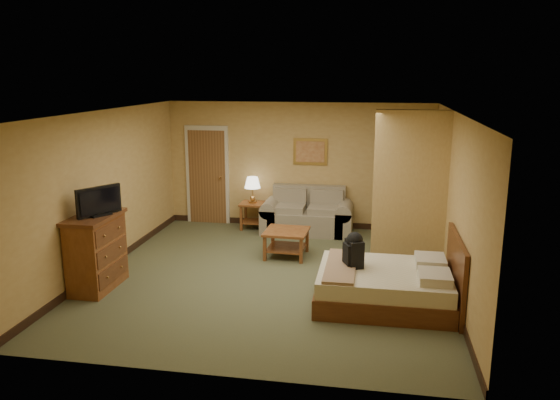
% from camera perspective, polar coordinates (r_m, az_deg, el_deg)
% --- Properties ---
extents(floor, '(6.00, 6.00, 0.00)m').
position_cam_1_polar(floor, '(8.81, -0.93, -7.96)').
color(floor, '#4F5335').
rests_on(floor, ground).
extents(ceiling, '(6.00, 6.00, 0.00)m').
position_cam_1_polar(ceiling, '(8.24, -1.00, 9.16)').
color(ceiling, white).
rests_on(ceiling, back_wall).
extents(back_wall, '(5.50, 0.02, 2.60)m').
position_cam_1_polar(back_wall, '(11.34, 1.89, 3.62)').
color(back_wall, tan).
rests_on(back_wall, floor).
extents(left_wall, '(0.02, 6.00, 2.60)m').
position_cam_1_polar(left_wall, '(9.34, -17.77, 0.94)').
color(left_wall, tan).
rests_on(left_wall, floor).
extents(right_wall, '(0.02, 6.00, 2.60)m').
position_cam_1_polar(right_wall, '(8.38, 17.85, -0.41)').
color(right_wall, tan).
rests_on(right_wall, floor).
extents(partition, '(1.20, 0.15, 2.60)m').
position_cam_1_polar(partition, '(9.21, 13.40, 1.05)').
color(partition, tan).
rests_on(partition, floor).
extents(door, '(0.94, 0.16, 2.10)m').
position_cam_1_polar(door, '(11.78, -7.59, 2.55)').
color(door, beige).
rests_on(door, floor).
extents(baseboard, '(5.50, 0.02, 0.12)m').
position_cam_1_polar(baseboard, '(11.60, 1.84, -2.44)').
color(baseboard, black).
rests_on(baseboard, floor).
extents(loveseat, '(1.82, 0.85, 0.92)m').
position_cam_1_polar(loveseat, '(11.11, 2.86, -1.87)').
color(loveseat, gray).
rests_on(loveseat, floor).
extents(side_table, '(0.50, 0.50, 0.55)m').
position_cam_1_polar(side_table, '(11.35, -2.86, -1.21)').
color(side_table, brown).
rests_on(side_table, floor).
extents(table_lamp, '(0.33, 0.33, 0.54)m').
position_cam_1_polar(table_lamp, '(11.22, -2.89, 1.76)').
color(table_lamp, '#AF7F40').
rests_on(table_lamp, side_table).
extents(coffee_table, '(0.77, 0.77, 0.48)m').
position_cam_1_polar(coffee_table, '(9.63, 0.68, -3.96)').
color(coffee_table, brown).
rests_on(coffee_table, floor).
extents(wall_picture, '(0.70, 0.04, 0.54)m').
position_cam_1_polar(wall_picture, '(11.24, 3.19, 5.07)').
color(wall_picture, '#B78E3F').
rests_on(wall_picture, back_wall).
extents(dresser, '(0.56, 1.06, 1.13)m').
position_cam_1_polar(dresser, '(8.61, -18.62, -5.14)').
color(dresser, brown).
rests_on(dresser, floor).
extents(tv, '(0.40, 0.64, 0.44)m').
position_cam_1_polar(tv, '(8.36, -18.40, -0.20)').
color(tv, black).
rests_on(tv, dresser).
extents(bed, '(1.91, 1.57, 1.02)m').
position_cam_1_polar(bed, '(7.87, 11.30, -8.70)').
color(bed, '#502712').
rests_on(bed, floor).
extents(backpack, '(0.29, 0.34, 0.51)m').
position_cam_1_polar(backpack, '(7.76, 7.78, -5.04)').
color(backpack, black).
rests_on(backpack, bed).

